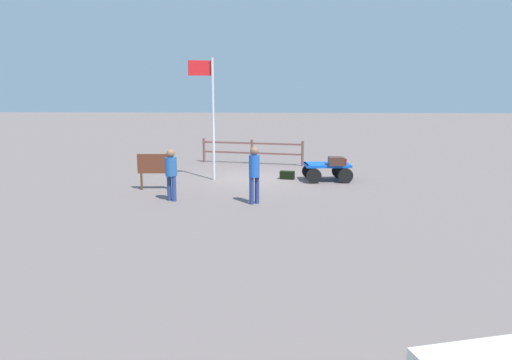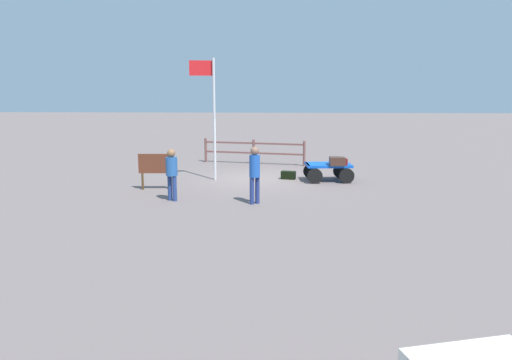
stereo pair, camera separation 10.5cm
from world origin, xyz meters
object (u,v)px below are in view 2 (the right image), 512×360
object	(u,v)px
suitcase_navy	(337,161)
suitcase_olive	(335,160)
suitcase_dark	(341,162)
luggage_cart	(328,169)
worker_lead	(172,170)
worker_trailing	(255,171)
suitcase_tan	(288,175)
flagpole	(211,108)
signboard	(156,166)

from	to	relation	value
suitcase_navy	suitcase_olive	bearing A→B (deg)	-84.61
suitcase_navy	suitcase_dark	xyz separation A→B (m)	(-0.16, -0.09, -0.03)
luggage_cart	suitcase_navy	bearing A→B (deg)	123.89
luggage_cart	worker_lead	xyz separation A→B (m)	(5.32, 3.80, 0.52)
suitcase_dark	worker_trailing	world-z (taller)	worker_trailing
suitcase_tan	suitcase_dark	bearing A→B (deg)	161.53
suitcase_navy	suitcase_dark	world-z (taller)	suitcase_navy
suitcase_olive	worker_trailing	xyz separation A→B (m)	(2.93, 4.02, 0.23)
suitcase_olive	flagpole	bearing A→B (deg)	-1.47
flagpole	suitcase_olive	bearing A→B (deg)	178.53
suitcase_dark	suitcase_tan	size ratio (longest dim) A/B	0.78
suitcase_olive	worker_trailing	distance (m)	4.98
suitcase_dark	worker_lead	bearing A→B (deg)	30.74
worker_trailing	flagpole	size ratio (longest dim) A/B	0.38
luggage_cart	worker_trailing	distance (m)	4.94
suitcase_navy	worker_trailing	size ratio (longest dim) A/B	0.33
worker_trailing	signboard	world-z (taller)	worker_trailing
suitcase_navy	suitcase_tan	bearing A→B (deg)	-22.42
suitcase_olive	flagpole	xyz separation A→B (m)	(4.82, -0.12, 2.01)
luggage_cart	suitcase_navy	size ratio (longest dim) A/B	3.19
suitcase_olive	suitcase_dark	bearing A→B (deg)	126.30
suitcase_olive	suitcase_dark	size ratio (longest dim) A/B	1.06
suitcase_tan	luggage_cart	bearing A→B (deg)	168.86
signboard	suitcase_tan	bearing A→B (deg)	-153.60
suitcase_navy	flagpole	xyz separation A→B (m)	(4.85, -0.47, 2.00)
worker_lead	flagpole	xyz separation A→B (m)	(-0.77, -3.82, 1.84)
worker_trailing	luggage_cart	bearing A→B (deg)	-122.78
luggage_cart	suitcase_tan	bearing A→B (deg)	-11.14
suitcase_tan	worker_trailing	xyz separation A→B (m)	(1.13, 4.43, 0.89)
luggage_cart	worker_trailing	xyz separation A→B (m)	(2.66, 4.13, 0.57)
suitcase_dark	worker_lead	world-z (taller)	worker_lead
luggage_cart	worker_trailing	bearing A→B (deg)	57.22
suitcase_navy	suitcase_dark	bearing A→B (deg)	-149.52
luggage_cart	flagpole	distance (m)	5.12
suitcase_tan	worker_lead	size ratio (longest dim) A/B	0.37
suitcase_navy	flagpole	distance (m)	5.27
worker_lead	suitcase_navy	bearing A→B (deg)	-149.25
suitcase_dark	worker_trailing	size ratio (longest dim) A/B	0.27
suitcase_dark	suitcase_navy	bearing A→B (deg)	30.48
suitcase_navy	signboard	xyz separation A→B (m)	(6.57, 1.60, 0.02)
worker_trailing	suitcase_navy	bearing A→B (deg)	-128.90
suitcase_olive	signboard	world-z (taller)	signboard
suitcase_dark	flagpole	xyz separation A→B (m)	(5.01, -0.38, 2.03)
flagpole	luggage_cart	bearing A→B (deg)	179.79
suitcase_navy	worker_lead	size ratio (longest dim) A/B	0.36
suitcase_navy	signboard	distance (m)	6.76
worker_lead	signboard	size ratio (longest dim) A/B	1.30
suitcase_olive	worker_lead	bearing A→B (deg)	33.45
luggage_cart	suitcase_dark	bearing A→B (deg)	141.76
worker_lead	suitcase_tan	bearing A→B (deg)	-132.77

